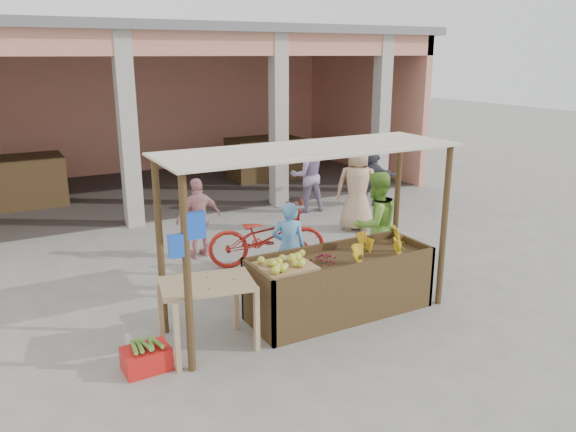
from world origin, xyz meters
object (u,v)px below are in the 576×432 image
vendor_green (376,222)px  motorcycle (267,236)px  fruit_stall (340,286)px  red_crate (146,359)px  vendor_blue (289,244)px  side_table (207,293)px

vendor_green → motorcycle: size_ratio=0.87×
fruit_stall → red_crate: 2.83m
red_crate → vendor_green: bearing=13.0°
motorcycle → vendor_blue: bearing=-169.6°
fruit_stall → vendor_green: bearing=35.5°
fruit_stall → red_crate: bearing=-176.3°
fruit_stall → vendor_green: (1.30, 0.93, 0.52)m
motorcycle → side_table: bearing=159.1°
vendor_blue → motorcycle: (0.19, 1.12, -0.21)m
fruit_stall → motorcycle: motorcycle is taller
side_table → red_crate: size_ratio=2.32×
side_table → red_crate: bearing=-162.5°
vendor_green → motorcycle: 1.87m
fruit_stall → motorcycle: bearing=92.3°
red_crate → vendor_green: vendor_green is taller
side_table → vendor_green: bearing=28.1°
red_crate → fruit_stall: bearing=1.6°
side_table → vendor_blue: (1.72, 1.10, 0.01)m
vendor_blue → red_crate: bearing=47.9°
side_table → vendor_blue: vendor_blue is taller
fruit_stall → side_table: (-1.99, -0.09, 0.35)m
side_table → red_crate: (-0.82, -0.09, -0.62)m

